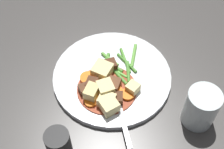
# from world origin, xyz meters

# --- Properties ---
(ground_plane) EXTENTS (3.00, 3.00, 0.00)m
(ground_plane) POSITION_xyz_m (0.00, 0.00, 0.00)
(ground_plane) COLOR #423F3D
(dinner_plate) EXTENTS (0.27, 0.27, 0.01)m
(dinner_plate) POSITION_xyz_m (0.00, 0.00, 0.01)
(dinner_plate) COLOR white
(dinner_plate) RESTS_ON ground_plane
(stew_sauce) EXTENTS (0.13, 0.13, 0.00)m
(stew_sauce) POSITION_xyz_m (0.04, 0.00, 0.01)
(stew_sauce) COLOR #93381E
(stew_sauce) RESTS_ON dinner_plate
(carrot_slice_0) EXTENTS (0.05, 0.05, 0.01)m
(carrot_slice_0) POSITION_xyz_m (0.05, 0.02, 0.02)
(carrot_slice_0) COLOR orange
(carrot_slice_0) RESTS_ON dinner_plate
(carrot_slice_1) EXTENTS (0.04, 0.04, 0.01)m
(carrot_slice_1) POSITION_xyz_m (0.05, 0.05, 0.02)
(carrot_slice_1) COLOR orange
(carrot_slice_1) RESTS_ON dinner_plate
(carrot_slice_2) EXTENTS (0.03, 0.03, 0.01)m
(carrot_slice_2) POSITION_xyz_m (0.05, -0.01, 0.02)
(carrot_slice_2) COLOR orange
(carrot_slice_2) RESTS_ON dinner_plate
(carrot_slice_3) EXTENTS (0.04, 0.04, 0.01)m
(carrot_slice_3) POSITION_xyz_m (0.09, -0.02, 0.02)
(carrot_slice_3) COLOR orange
(carrot_slice_3) RESTS_ON dinner_plate
(carrot_slice_4) EXTENTS (0.04, 0.04, 0.01)m
(carrot_slice_4) POSITION_xyz_m (0.07, -0.00, 0.02)
(carrot_slice_4) COLOR orange
(carrot_slice_4) RESTS_ON dinner_plate
(carrot_slice_5) EXTENTS (0.05, 0.05, 0.01)m
(carrot_slice_5) POSITION_xyz_m (0.03, -0.05, 0.02)
(carrot_slice_5) COLOR orange
(carrot_slice_5) RESTS_ON dinner_plate
(potato_chunk_0) EXTENTS (0.03, 0.03, 0.02)m
(potato_chunk_0) POSITION_xyz_m (0.03, 0.06, 0.02)
(potato_chunk_0) COLOR #EAD68C
(potato_chunk_0) RESTS_ON dinner_plate
(potato_chunk_1) EXTENTS (0.05, 0.05, 0.03)m
(potato_chunk_1) POSITION_xyz_m (0.05, 0.00, 0.03)
(potato_chunk_1) COLOR #EAD68C
(potato_chunk_1) RESTS_ON dinner_plate
(potato_chunk_2) EXTENTS (0.05, 0.05, 0.03)m
(potato_chunk_2) POSITION_xyz_m (0.01, -0.02, 0.03)
(potato_chunk_2) COLOR #EAD68C
(potato_chunk_2) RESTS_ON dinner_plate
(potato_chunk_3) EXTENTS (0.04, 0.04, 0.03)m
(potato_chunk_3) POSITION_xyz_m (0.08, 0.01, 0.03)
(potato_chunk_3) COLOR #EAD68C
(potato_chunk_3) RESTS_ON dinner_plate
(potato_chunk_4) EXTENTS (0.04, 0.03, 0.03)m
(potato_chunk_4) POSITION_xyz_m (0.07, -0.03, 0.03)
(potato_chunk_4) COLOR #E5CC7A
(potato_chunk_4) RESTS_ON dinner_plate
(potato_chunk_5) EXTENTS (0.05, 0.05, 0.03)m
(potato_chunk_5) POSITION_xyz_m (0.09, 0.02, 0.03)
(potato_chunk_5) COLOR #EAD68C
(potato_chunk_5) RESTS_ON dinner_plate
(meat_chunk_0) EXTENTS (0.03, 0.02, 0.02)m
(meat_chunk_0) POSITION_xyz_m (0.05, -0.03, 0.02)
(meat_chunk_0) COLOR #4C2B19
(meat_chunk_0) RESTS_ON dinner_plate
(meat_chunk_1) EXTENTS (0.04, 0.04, 0.02)m
(meat_chunk_1) POSITION_xyz_m (0.06, -0.04, 0.02)
(meat_chunk_1) COLOR #56331E
(meat_chunk_1) RESTS_ON dinner_plate
(meat_chunk_2) EXTENTS (0.03, 0.03, 0.03)m
(meat_chunk_2) POSITION_xyz_m (0.04, 0.01, 0.03)
(meat_chunk_2) COLOR brown
(meat_chunk_2) RESTS_ON dinner_plate
(meat_chunk_3) EXTENTS (0.04, 0.04, 0.02)m
(meat_chunk_3) POSITION_xyz_m (-0.02, -0.01, 0.02)
(meat_chunk_3) COLOR #4C2B19
(meat_chunk_3) RESTS_ON dinner_plate
(meat_chunk_4) EXTENTS (0.03, 0.03, 0.02)m
(meat_chunk_4) POSITION_xyz_m (0.07, 0.03, 0.02)
(meat_chunk_4) COLOR #4C2B19
(meat_chunk_4) RESTS_ON dinner_plate
(green_bean_0) EXTENTS (0.05, 0.02, 0.01)m
(green_bean_0) POSITION_xyz_m (-0.02, -0.02, 0.02)
(green_bean_0) COLOR #4C8E33
(green_bean_0) RESTS_ON dinner_plate
(green_bean_1) EXTENTS (0.05, 0.06, 0.01)m
(green_bean_1) POSITION_xyz_m (0.00, 0.01, 0.02)
(green_bean_1) COLOR #4C8E33
(green_bean_1) RESTS_ON dinner_plate
(green_bean_2) EXTENTS (0.03, 0.06, 0.01)m
(green_bean_2) POSITION_xyz_m (-0.02, -0.01, 0.02)
(green_bean_2) COLOR #4C8E33
(green_bean_2) RESTS_ON dinner_plate
(green_bean_3) EXTENTS (0.06, 0.02, 0.01)m
(green_bean_3) POSITION_xyz_m (-0.01, 0.03, 0.02)
(green_bean_3) COLOR #4C8E33
(green_bean_3) RESTS_ON dinner_plate
(green_bean_4) EXTENTS (0.07, 0.04, 0.01)m
(green_bean_4) POSITION_xyz_m (-0.05, 0.02, 0.02)
(green_bean_4) COLOR #599E38
(green_bean_4) RESTS_ON dinner_plate
(green_bean_5) EXTENTS (0.07, 0.01, 0.01)m
(green_bean_5) POSITION_xyz_m (-0.07, 0.04, 0.02)
(green_bean_5) COLOR #66AD42
(green_bean_5) RESTS_ON dinner_plate
(green_bean_6) EXTENTS (0.03, 0.07, 0.01)m
(green_bean_6) POSITION_xyz_m (-0.01, -0.00, 0.02)
(green_bean_6) COLOR #66AD42
(green_bean_6) RESTS_ON dinner_plate
(green_bean_7) EXTENTS (0.05, 0.06, 0.01)m
(green_bean_7) POSITION_xyz_m (-0.04, 0.03, 0.02)
(green_bean_7) COLOR #4C8E33
(green_bean_7) RESTS_ON dinner_plate
(green_bean_8) EXTENTS (0.03, 0.05, 0.01)m
(green_bean_8) POSITION_xyz_m (-0.04, -0.02, 0.02)
(green_bean_8) COLOR #66AD42
(green_bean_8) RESTS_ON dinner_plate
(green_bean_9) EXTENTS (0.06, 0.01, 0.01)m
(green_bean_9) POSITION_xyz_m (-0.03, -0.02, 0.02)
(green_bean_9) COLOR #4C8E33
(green_bean_9) RESTS_ON dinner_plate
(fork) EXTENTS (0.16, 0.09, 0.00)m
(fork) POSITION_xyz_m (0.08, 0.04, 0.01)
(fork) COLOR silver
(fork) RESTS_ON dinner_plate
(water_glass) EXTENTS (0.07, 0.07, 0.09)m
(water_glass) POSITION_xyz_m (0.06, 0.20, 0.04)
(water_glass) COLOR silver
(water_glass) RESTS_ON ground_plane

